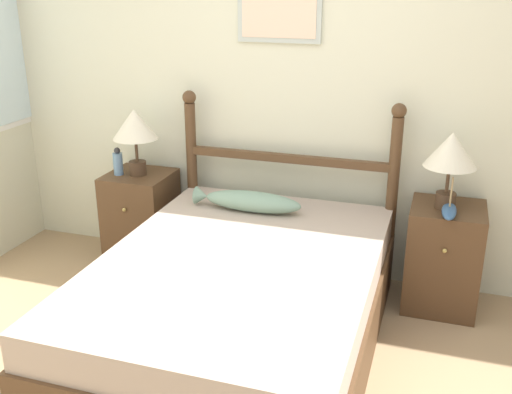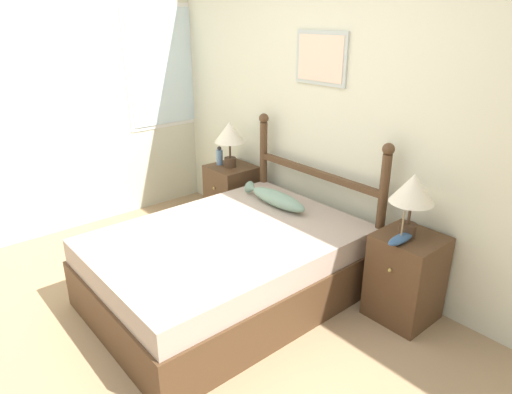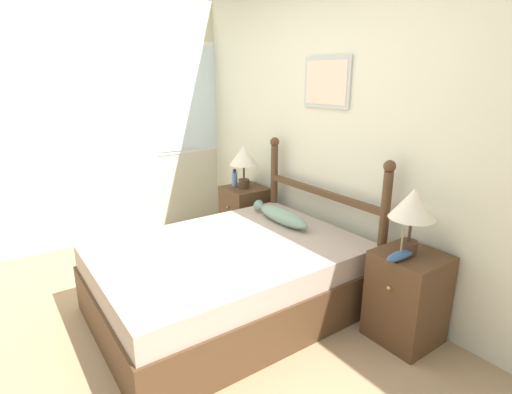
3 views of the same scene
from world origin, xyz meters
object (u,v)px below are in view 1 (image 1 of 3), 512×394
Objects in this scene: bottle at (118,162)px; fish_pillow at (249,201)px; model_boat at (449,211)px; bed at (239,305)px; nightstand_right at (443,257)px; nightstand_left at (142,218)px; table_lamp_left at (135,127)px; table_lamp_right at (451,153)px.

bottle is 0.97m from fish_pillow.
model_boat reaches higher than fish_pillow.
model_boat is at bearing 34.15° from bed.
fish_pillow is at bearing -177.65° from model_boat.
nightstand_right is 0.37m from model_boat.
bed is at bearing -34.11° from bottle.
nightstand_left is 1.98m from nightstand_right.
nightstand_left is 1.44× the size of table_lamp_left.
fish_pillow is at bearing -11.04° from table_lamp_left.
table_lamp_left is at bearing -65.95° from nightstand_left.
bottle reaches higher than nightstand_right.
bottle reaches higher than bed.
table_lamp_right reaches higher than fish_pillow.
table_lamp_right reaches higher than nightstand_left.
table_lamp_right is 2.08m from bottle.
bottle is at bearing -156.07° from nightstand_left.
model_boat reaches higher than bottle.
table_lamp_right is 2.38× the size of bottle.
model_boat is at bearing -3.75° from nightstand_left.
table_lamp_right is 0.66× the size of fish_pillow.
model_boat is (-0.00, -0.13, 0.34)m from nightstand_right.
bed is 7.51× the size of model_boat.
bottle is (-2.07, -0.03, -0.24)m from table_lamp_right.
model_boat is (1.98, -0.13, 0.34)m from nightstand_left.
table_lamp_right reaches higher than model_boat.
table_lamp_right is (1.95, -0.00, 0.00)m from table_lamp_left.
bed is 0.72m from fish_pillow.
bottle is at bearing 145.89° from bed.
table_lamp_left is (0.01, -0.02, 0.64)m from nightstand_left.
table_lamp_right is at bearing 0.89° from bottle.
bed is at bearing -38.98° from nightstand_left.
nightstand_right is (1.98, 0.00, 0.00)m from nightstand_left.
nightstand_left is 2.46× the size of model_boat.
bed is 4.38× the size of table_lamp_right.
fish_pillow reaches higher than bed.
table_lamp_left is 0.91m from fish_pillow.
nightstand_right is 1.44× the size of table_lamp_right.
model_boat is at bearing -2.13° from bottle.
table_lamp_left is 1.00× the size of table_lamp_right.
nightstand_right is (0.99, 0.80, 0.05)m from bed.
model_boat is at bearing 2.35° from fish_pillow.
table_lamp_right is at bearing 38.99° from bed.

